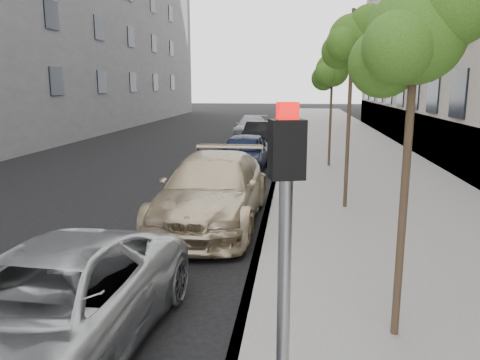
% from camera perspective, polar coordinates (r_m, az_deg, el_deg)
% --- Properties ---
extents(sidewalk, '(6.40, 72.00, 0.14)m').
position_cam_1_polar(sidewalk, '(28.56, 11.72, 4.80)').
color(sidewalk, gray).
rests_on(sidewalk, ground).
extents(curb, '(0.15, 72.00, 0.14)m').
position_cam_1_polar(curb, '(28.46, 5.42, 4.97)').
color(curb, '#9E9B93').
rests_on(curb, ground).
extents(tree_near, '(1.52, 1.32, 4.48)m').
position_cam_1_polar(tree_near, '(5.95, 20.89, 16.08)').
color(tree_near, '#38281C').
rests_on(tree_near, sidewalk).
extents(tree_mid, '(1.57, 1.37, 5.08)m').
position_cam_1_polar(tree_mid, '(12.39, 13.68, 16.40)').
color(tree_mid, '#38281C').
rests_on(tree_mid, sidewalk).
extents(tree_far, '(1.65, 1.45, 4.54)m').
position_cam_1_polar(tree_far, '(18.83, 11.27, 13.00)').
color(tree_far, '#38281C').
rests_on(tree_far, sidewalk).
extents(signal_pole, '(0.28, 0.24, 3.06)m').
position_cam_1_polar(signal_pole, '(3.50, 5.46, -9.57)').
color(signal_pole, '#939699').
rests_on(signal_pole, sidewalk).
extents(minivan, '(2.55, 5.07, 1.38)m').
position_cam_1_polar(minivan, '(6.22, -22.51, -14.38)').
color(minivan, '#ACAFB1').
rests_on(minivan, ground).
extents(suv, '(2.39, 5.70, 1.64)m').
position_cam_1_polar(suv, '(11.33, -3.33, -1.18)').
color(suv, '#C6B18D').
rests_on(suv, ground).
extents(sedan_blue, '(1.93, 4.40, 1.48)m').
position_cam_1_polar(sedan_blue, '(17.98, 0.49, 3.32)').
color(sedan_blue, black).
rests_on(sedan_blue, ground).
extents(sedan_black, '(1.65, 4.17, 1.35)m').
position_cam_1_polar(sedan_black, '(25.24, 2.34, 5.56)').
color(sedan_black, black).
rests_on(sedan_black, ground).
extents(sedan_rear, '(2.02, 4.62, 1.32)m').
position_cam_1_polar(sedan_rear, '(30.21, 1.40, 6.52)').
color(sedan_rear, '#93969B').
rests_on(sedan_rear, ground).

